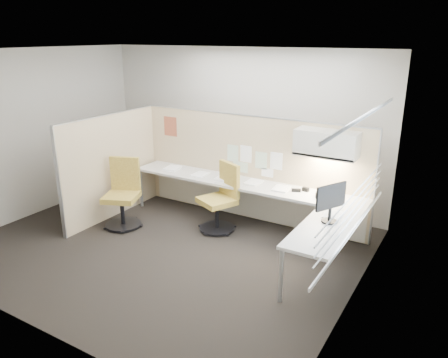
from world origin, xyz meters
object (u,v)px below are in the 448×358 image
Objects in this scene: chair_left at (123,195)px; phone at (323,194)px; chair_right at (221,200)px; desk at (256,196)px; monitor at (331,201)px.

chair_left reaches higher than phone.
chair_left is at bearing -167.11° from phone.
chair_left reaches higher than chair_right.
monitor reaches higher than desk.
desk is 2.17m from chair_left.
chair_right is 1.60m from phone.
desk is at bearing 91.21° from monitor.
chair_right is (1.46, 0.67, -0.01)m from chair_left.
desk is 0.57m from chair_right.
monitor is at bearing -26.23° from desk.
chair_right is at bearing 103.46° from monitor.
monitor reaches higher than chair_left.
monitor is 0.92m from phone.
monitor reaches higher than chair_right.
chair_right is at bearing 2.17° from chair_left.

